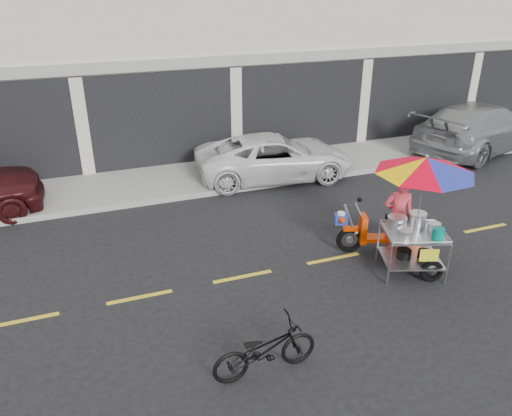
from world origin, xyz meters
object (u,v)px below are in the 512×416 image
object	(u,v)px
near_bicycle	(265,349)
food_vendor_rig	(412,195)
white_pickup	(274,157)
silver_pickup	(480,127)

from	to	relation	value
near_bicycle	food_vendor_rig	size ratio (longest dim) A/B	0.67
food_vendor_rig	white_pickup	bearing A→B (deg)	116.63
food_vendor_rig	silver_pickup	bearing A→B (deg)	57.72
white_pickup	near_bicycle	xyz separation A→B (m)	(-3.09, -7.26, -0.20)
silver_pickup	near_bicycle	world-z (taller)	silver_pickup
food_vendor_rig	near_bicycle	bearing A→B (deg)	-133.85
white_pickup	food_vendor_rig	bearing A→B (deg)	-166.53
near_bicycle	white_pickup	bearing A→B (deg)	-25.28
white_pickup	near_bicycle	world-z (taller)	white_pickup
white_pickup	near_bicycle	bearing A→B (deg)	162.94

